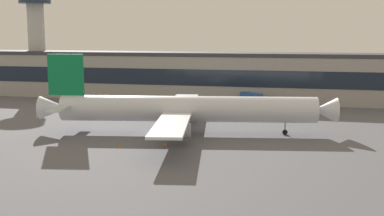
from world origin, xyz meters
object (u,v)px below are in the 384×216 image
stair_truck (299,106)px  pushback_tractor (175,104)px  traffic_cone_0 (165,144)px  traffic_cone_1 (120,146)px  catering_truck (251,99)px  airliner (184,109)px  control_tower (36,28)px

stair_truck → pushback_tractor: size_ratio=1.19×
pushback_tractor → traffic_cone_0: 47.99m
stair_truck → pushback_tractor: bearing=178.1°
stair_truck → traffic_cone_1: (-32.61, -49.39, -1.69)m
stair_truck → traffic_cone_0: (-24.73, -45.62, -1.61)m
catering_truck → stair_truck: (13.91, -8.24, -0.31)m
catering_truck → traffic_cone_0: catering_truck is taller
pushback_tractor → traffic_cone_1: bearing=-86.9°
traffic_cone_1 → traffic_cone_0: bearing=25.6°
airliner → stair_truck: bearing=54.3°
stair_truck → pushback_tractor: stair_truck is taller
stair_truck → traffic_cone_1: size_ratio=11.02×
catering_truck → stair_truck: size_ratio=1.11×
pushback_tractor → traffic_cone_1: pushback_tractor is taller
traffic_cone_1 → stair_truck: bearing=56.6°
pushback_tractor → airliner: bearing=-72.1°
control_tower → catering_truck: control_tower is taller
control_tower → traffic_cone_0: size_ratio=51.09×
control_tower → catering_truck: 82.75m
stair_truck → traffic_cone_0: size_ratio=8.69×
control_tower → stair_truck: (92.51, -23.34, -21.32)m
stair_truck → airliner: bearing=-125.7°
stair_truck → pushback_tractor: (-35.35, 1.18, -0.93)m
control_tower → traffic_cone_1: bearing=-50.5°
catering_truck → pushback_tractor: (-21.44, -7.06, -1.24)m
control_tower → traffic_cone_1: control_tower is taller
airliner → stair_truck: size_ratio=9.94×
airliner → traffic_cone_1: size_ratio=109.52×
catering_truck → airliner: bearing=-103.7°
airliner → control_tower: bearing=140.2°
catering_truck → traffic_cone_0: 54.97m
control_tower → stair_truck: control_tower is taller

